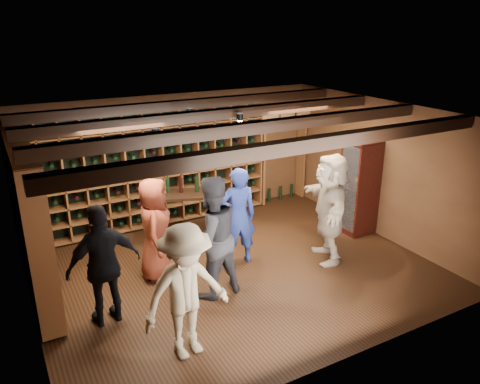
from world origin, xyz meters
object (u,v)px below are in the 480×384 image
guest_khaki (186,292)px  guest_red_floral (155,229)px  man_grey_suit (211,238)px  tasting_table (184,198)px  guest_woman_black (104,265)px  guest_beige (330,208)px  display_cabinet (359,189)px  man_blue_shirt (238,216)px

guest_khaki → guest_red_floral: bearing=74.3°
man_grey_suit → guest_khaki: 1.34m
guest_red_floral → tasting_table: (0.94, 1.13, -0.05)m
guest_woman_black → guest_khaki: 1.30m
guest_woman_black → guest_beige: 3.66m
guest_red_floral → display_cabinet: bearing=-69.7°
guest_woman_black → guest_beige: bearing=174.3°
display_cabinet → man_grey_suit: (-3.34, -0.65, 0.05)m
display_cabinet → guest_woman_black: display_cabinet is taller
man_blue_shirt → guest_khaki: guest_khaki is taller
guest_red_floral → guest_woman_black: bearing=153.4°
man_blue_shirt → guest_khaki: 2.38m
display_cabinet → guest_beige: guest_beige is taller
guest_beige → display_cabinet: bearing=140.8°
guest_red_floral → guest_khaki: guest_khaki is taller
guest_woman_black → guest_khaki: bearing=115.3°
man_grey_suit → guest_woman_black: size_ratio=1.09×
man_blue_shirt → guest_woman_black: size_ratio=0.98×
man_grey_suit → guest_red_floral: 1.02m
guest_beige → man_grey_suit: bearing=-64.3°
man_blue_shirt → guest_khaki: size_ratio=0.97×
guest_khaki → display_cabinet: bearing=15.1°
guest_red_floral → guest_woman_black: size_ratio=0.97×
guest_red_floral → guest_beige: guest_beige is taller
display_cabinet → guest_khaki: size_ratio=1.04×
guest_red_floral → man_blue_shirt: bearing=-74.4°
guest_beige → tasting_table: (-1.76, 1.94, -0.16)m
tasting_table → man_blue_shirt: bearing=-52.1°
man_grey_suit → guest_beige: (2.17, 0.06, 0.01)m
tasting_table → guest_khaki: bearing=-90.9°
display_cabinet → man_blue_shirt: bearing=179.2°
man_blue_shirt → guest_red_floral: (-1.34, 0.19, -0.01)m
guest_red_floral → guest_khaki: size_ratio=0.96×
man_blue_shirt → guest_red_floral: man_blue_shirt is taller
man_grey_suit → guest_beige: size_ratio=0.99×
display_cabinet → guest_red_floral: display_cabinet is taller
man_blue_shirt → man_grey_suit: 1.06m
guest_red_floral → guest_khaki: (-0.29, -1.92, 0.04)m
tasting_table → man_grey_suit: bearing=-80.5°
man_blue_shirt → guest_beige: guest_beige is taller
guest_red_floral → guest_beige: (2.70, -0.81, 0.11)m
display_cabinet → guest_woman_black: (-4.83, -0.58, -0.03)m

